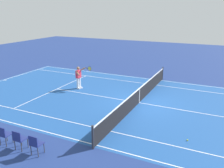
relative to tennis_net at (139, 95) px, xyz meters
name	(u,v)px	position (x,y,z in m)	size (l,w,h in m)	color
ground_plane	(139,103)	(0.00, 0.00, -0.49)	(60.00, 60.00, 0.00)	navy
court_slab	(139,103)	(0.00, 0.00, -0.49)	(24.20, 11.40, 0.00)	#1E4C93
court_line_markings	(139,103)	(0.00, 0.00, -0.49)	(23.85, 11.05, 0.01)	white
tennis_net	(139,95)	(0.00, 0.00, 0.00)	(0.10, 11.70, 1.08)	#2D2D33
tennis_player_near	(79,76)	(4.97, -0.83, 0.44)	(1.11, 0.77, 1.70)	white
tennis_ball	(187,140)	(-3.49, 3.42, -0.46)	(0.07, 0.07, 0.07)	#CCE01E
spectator_chair_0	(35,143)	(1.84, 7.16, 0.03)	(0.44, 0.44, 0.88)	#38383D
spectator_chair_1	(19,139)	(2.72, 7.16, 0.03)	(0.44, 0.44, 0.88)	#38383D
spectator_chair_2	(4,134)	(3.59, 7.16, 0.03)	(0.44, 0.44, 0.88)	#38383D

